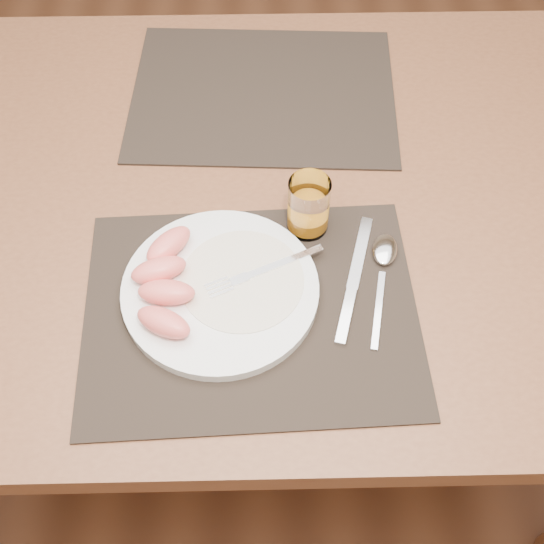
{
  "coord_description": "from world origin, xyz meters",
  "views": [
    {
      "loc": [
        0.02,
        -0.71,
        1.54
      ],
      "look_at": [
        0.03,
        -0.17,
        0.77
      ],
      "focal_mm": 45.0,
      "sensor_mm": 36.0,
      "label": 1
    }
  ],
  "objects": [
    {
      "name": "grapefruit_wedges",
      "position": [
        -0.12,
        -0.19,
        0.79
      ],
      "size": [
        0.1,
        0.2,
        0.03
      ],
      "color": "#F57264",
      "rests_on": "plate"
    },
    {
      "name": "fork",
      "position": [
        0.01,
        -0.17,
        0.77
      ],
      "size": [
        0.17,
        0.09,
        0.0
      ],
      "color": "silver",
      "rests_on": "plate"
    },
    {
      "name": "knife",
      "position": [
        0.14,
        -0.19,
        0.76
      ],
      "size": [
        0.07,
        0.22,
        0.01
      ],
      "color": "silver",
      "rests_on": "placemat_near"
    },
    {
      "name": "placemat_near",
      "position": [
        -0.0,
        -0.22,
        0.75
      ],
      "size": [
        0.46,
        0.37,
        0.0
      ],
      "primitive_type": "cube",
      "rotation": [
        0.0,
        0.0,
        0.04
      ],
      "color": "black",
      "rests_on": "table"
    },
    {
      "name": "plate",
      "position": [
        -0.04,
        -0.19,
        0.76
      ],
      "size": [
        0.27,
        0.27,
        0.02
      ],
      "primitive_type": "cylinder",
      "color": "white",
      "rests_on": "placemat_near"
    },
    {
      "name": "table",
      "position": [
        0.0,
        0.0,
        0.67
      ],
      "size": [
        1.4,
        0.9,
        0.75
      ],
      "color": "brown",
      "rests_on": "ground"
    },
    {
      "name": "ground",
      "position": [
        0.0,
        0.0,
        0.0
      ],
      "size": [
        5.0,
        5.0,
        0.0
      ],
      "primitive_type": "plane",
      "color": "brown",
      "rests_on": "ground"
    },
    {
      "name": "plate_dressing",
      "position": [
        -0.01,
        -0.18,
        0.77
      ],
      "size": [
        0.17,
        0.17,
        0.0
      ],
      "color": "white",
      "rests_on": "plate"
    },
    {
      "name": "juice_glass",
      "position": [
        0.08,
        -0.08,
        0.79
      ],
      "size": [
        0.06,
        0.06,
        0.09
      ],
      "color": "white",
      "rests_on": "placemat_near"
    },
    {
      "name": "placemat_far",
      "position": [
        0.02,
        0.22,
        0.75
      ],
      "size": [
        0.47,
        0.37,
        0.0
      ],
      "primitive_type": "cube",
      "rotation": [
        0.0,
        0.0,
        -0.05
      ],
      "color": "black",
      "rests_on": "table"
    },
    {
      "name": "spoon",
      "position": [
        0.19,
        -0.14,
        0.76
      ],
      "size": [
        0.06,
        0.19,
        0.01
      ],
      "color": "silver",
      "rests_on": "placemat_near"
    }
  ]
}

